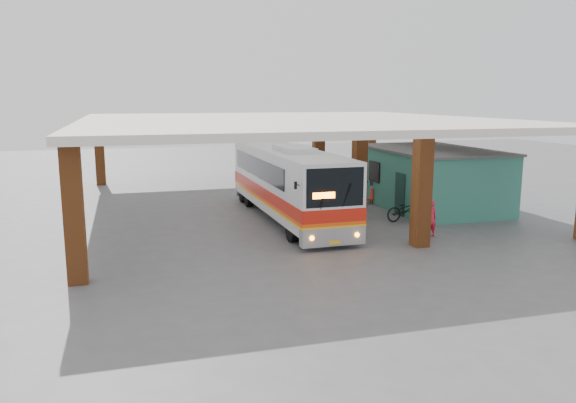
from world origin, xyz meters
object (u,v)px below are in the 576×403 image
at_px(coach_bus, 288,182).
at_px(motorcycle, 407,209).
at_px(pedestrian, 430,218).
at_px(red_chair, 370,197).

height_order(coach_bus, motorcycle, coach_bus).
relative_size(pedestrian, red_chair, 1.84).
xyz_separation_m(coach_bus, pedestrian, (4.74, -4.97, -1.00)).
height_order(coach_bus, red_chair, coach_bus).
bearing_deg(red_chair, pedestrian, -88.40).
xyz_separation_m(motorcycle, red_chair, (0.20, 4.53, -0.17)).
distance_m(motorcycle, red_chair, 4.54).
distance_m(pedestrian, red_chair, 7.55).
bearing_deg(pedestrian, motorcycle, -97.08).
relative_size(coach_bus, pedestrian, 7.99).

